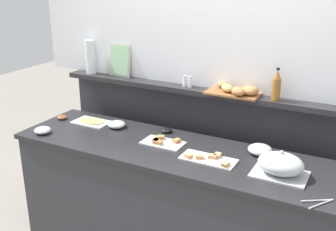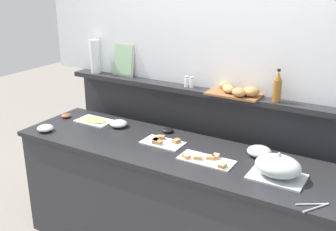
# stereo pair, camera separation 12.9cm
# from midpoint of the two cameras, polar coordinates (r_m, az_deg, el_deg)

# --- Properties ---
(ground_plane) EXTENTS (12.00, 12.00, 0.00)m
(ground_plane) POSITION_cam_midpoint_polar(r_m,az_deg,el_deg) (3.83, 6.86, -14.10)
(ground_plane) COLOR gray
(buffet_counter) EXTENTS (2.55, 0.69, 0.91)m
(buffet_counter) POSITION_cam_midpoint_polar(r_m,az_deg,el_deg) (3.12, 2.58, -12.50)
(buffet_counter) COLOR #2D2D33
(buffet_counter) RESTS_ON ground_plane
(back_ledge_unit) EXTENTS (2.59, 0.22, 1.25)m
(back_ledge_unit) POSITION_cam_midpoint_polar(r_m,az_deg,el_deg) (3.44, 6.77, -5.62)
(back_ledge_unit) COLOR #2D2D33
(back_ledge_unit) RESTS_ON ground_plane
(sandwich_platter_front) EXTENTS (0.31, 0.18, 0.04)m
(sandwich_platter_front) POSITION_cam_midpoint_polar(r_m,az_deg,el_deg) (3.01, 0.36, -3.72)
(sandwich_platter_front) COLOR white
(sandwich_platter_front) RESTS_ON buffet_counter
(sandwich_platter_rear) EXTENTS (0.38, 0.17, 0.04)m
(sandwich_platter_rear) POSITION_cam_midpoint_polar(r_m,az_deg,el_deg) (2.76, 6.73, -6.18)
(sandwich_platter_rear) COLOR white
(sandwich_platter_rear) RESTS_ON buffet_counter
(cold_cuts_platter) EXTENTS (0.30, 0.19, 0.02)m
(cold_cuts_platter) POSITION_cam_midpoint_polar(r_m,az_deg,el_deg) (3.48, -9.25, -0.70)
(cold_cuts_platter) COLOR white
(cold_cuts_platter) RESTS_ON buffet_counter
(serving_cloche) EXTENTS (0.34, 0.24, 0.17)m
(serving_cloche) POSITION_cam_midpoint_polar(r_m,az_deg,el_deg) (2.61, 16.53, -6.96)
(serving_cloche) COLOR #B7BABF
(serving_cloche) RESTS_ON buffet_counter
(glass_bowl_large) EXTENTS (0.14, 0.14, 0.06)m
(glass_bowl_large) POSITION_cam_midpoint_polar(r_m,az_deg,el_deg) (3.33, -5.85, -1.18)
(glass_bowl_large) COLOR silver
(glass_bowl_large) RESTS_ON buffet_counter
(glass_bowl_medium) EXTENTS (0.17, 0.17, 0.07)m
(glass_bowl_medium) POSITION_cam_midpoint_polar(r_m,az_deg,el_deg) (2.89, 13.93, -4.95)
(glass_bowl_medium) COLOR silver
(glass_bowl_medium) RESTS_ON buffet_counter
(glass_bowl_extra) EXTENTS (0.13, 0.13, 0.05)m
(glass_bowl_extra) POSITION_cam_midpoint_polar(r_m,az_deg,el_deg) (3.36, -15.78, -1.76)
(glass_bowl_extra) COLOR silver
(glass_bowl_extra) RESTS_ON buffet_counter
(condiment_bowl_dark) EXTENTS (0.09, 0.09, 0.03)m
(condiment_bowl_dark) POSITION_cam_midpoint_polar(r_m,az_deg,el_deg) (3.63, -13.13, -0.02)
(condiment_bowl_dark) COLOR brown
(condiment_bowl_dark) RESTS_ON buffet_counter
(condiment_bowl_red) EXTENTS (0.09, 0.09, 0.03)m
(condiment_bowl_red) POSITION_cam_midpoint_polar(r_m,az_deg,el_deg) (3.21, 1.08, -2.09)
(condiment_bowl_red) COLOR black
(condiment_bowl_red) RESTS_ON buffet_counter
(serving_tongs) EXTENTS (0.16, 0.16, 0.01)m
(serving_tongs) POSITION_cam_midpoint_polar(r_m,az_deg,el_deg) (2.41, 21.38, -11.74)
(serving_tongs) COLOR #B7BABF
(serving_tongs) RESTS_ON buffet_counter
(vinegar_bottle_amber) EXTENTS (0.06, 0.06, 0.24)m
(vinegar_bottle_amber) POSITION_cam_midpoint_polar(r_m,az_deg,el_deg) (2.95, 16.32, 3.79)
(vinegar_bottle_amber) COLOR #8E5B23
(vinegar_bottle_amber) RESTS_ON back_ledge_unit
(salt_shaker) EXTENTS (0.03, 0.03, 0.09)m
(salt_shaker) POSITION_cam_midpoint_polar(r_m,az_deg,el_deg) (3.23, 3.79, 4.78)
(salt_shaker) COLOR white
(salt_shaker) RESTS_ON back_ledge_unit
(pepper_shaker) EXTENTS (0.03, 0.03, 0.09)m
(pepper_shaker) POSITION_cam_midpoint_polar(r_m,az_deg,el_deg) (3.21, 4.49, 4.67)
(pepper_shaker) COLOR white
(pepper_shaker) RESTS_ON back_ledge_unit
(bread_basket) EXTENTS (0.40, 0.30, 0.08)m
(bread_basket) POSITION_cam_midpoint_polar(r_m,az_deg,el_deg) (3.05, 11.20, 3.37)
(bread_basket) COLOR brown
(bread_basket) RESTS_ON back_ledge_unit
(framed_picture) EXTENTS (0.21, 0.06, 0.28)m
(framed_picture) POSITION_cam_midpoint_polar(r_m,az_deg,el_deg) (3.57, -5.19, 7.77)
(framed_picture) COLOR #B2AD9E
(framed_picture) RESTS_ON back_ledge_unit
(water_carafe) EXTENTS (0.09, 0.09, 0.30)m
(water_carafe) POSITION_cam_midpoint_polar(r_m,az_deg,el_deg) (3.71, -9.19, 8.20)
(water_carafe) COLOR silver
(water_carafe) RESTS_ON back_ledge_unit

